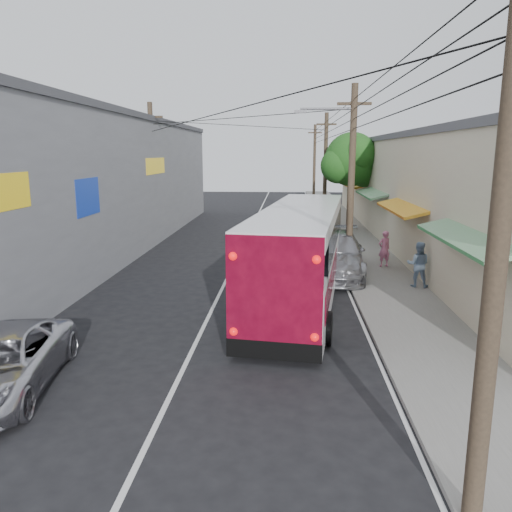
{
  "coord_description": "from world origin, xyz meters",
  "views": [
    {
      "loc": [
        2.51,
        -8.42,
        5.23
      ],
      "look_at": [
        1.39,
        9.48,
        1.51
      ],
      "focal_mm": 35.0,
      "sensor_mm": 36.0,
      "label": 1
    }
  ],
  "objects_px": {
    "coach_bus": "(301,253)",
    "pedestrian_near": "(384,249)",
    "jeepney": "(0,363)",
    "parked_suv": "(334,254)",
    "parked_car_mid": "(320,225)",
    "parked_car_far": "(313,209)",
    "pedestrian_far": "(418,264)"
  },
  "relations": [
    {
      "from": "parked_car_far",
      "to": "pedestrian_near",
      "type": "xyz_separation_m",
      "value": [
        2.36,
        -18.26,
        0.24
      ]
    },
    {
      "from": "parked_suv",
      "to": "pedestrian_near",
      "type": "distance_m",
      "value": 2.68
    },
    {
      "from": "coach_bus",
      "to": "jeepney",
      "type": "height_order",
      "value": "coach_bus"
    },
    {
      "from": "jeepney",
      "to": "pedestrian_far",
      "type": "height_order",
      "value": "pedestrian_far"
    },
    {
      "from": "parked_car_far",
      "to": "pedestrian_far",
      "type": "distance_m",
      "value": 21.96
    },
    {
      "from": "jeepney",
      "to": "parked_car_mid",
      "type": "distance_m",
      "value": 22.71
    },
    {
      "from": "parked_suv",
      "to": "parked_car_far",
      "type": "bearing_deg",
      "value": 95.22
    },
    {
      "from": "parked_car_far",
      "to": "pedestrian_near",
      "type": "height_order",
      "value": "pedestrian_near"
    },
    {
      "from": "jeepney",
      "to": "parked_suv",
      "type": "xyz_separation_m",
      "value": [
        8.37,
        11.46,
        0.25
      ]
    },
    {
      "from": "parked_suv",
      "to": "pedestrian_far",
      "type": "bearing_deg",
      "value": -31.48
    },
    {
      "from": "parked_car_far",
      "to": "jeepney",
      "type": "bearing_deg",
      "value": -109.26
    },
    {
      "from": "jeepney",
      "to": "pedestrian_near",
      "type": "bearing_deg",
      "value": 42.11
    },
    {
      "from": "parked_car_mid",
      "to": "pedestrian_far",
      "type": "height_order",
      "value": "pedestrian_far"
    },
    {
      "from": "coach_bus",
      "to": "parked_car_far",
      "type": "height_order",
      "value": "coach_bus"
    },
    {
      "from": "parked_car_mid",
      "to": "pedestrian_near",
      "type": "distance_m",
      "value": 8.73
    },
    {
      "from": "jeepney",
      "to": "parked_suv",
      "type": "bearing_deg",
      "value": 46.26
    },
    {
      "from": "coach_bus",
      "to": "pedestrian_near",
      "type": "bearing_deg",
      "value": 60.61
    },
    {
      "from": "jeepney",
      "to": "parked_car_far",
      "type": "distance_m",
      "value": 32.07
    },
    {
      "from": "coach_bus",
      "to": "parked_suv",
      "type": "relative_size",
      "value": 1.88
    },
    {
      "from": "parked_suv",
      "to": "parked_car_mid",
      "type": "relative_size",
      "value": 1.32
    },
    {
      "from": "parked_car_mid",
      "to": "parked_car_far",
      "type": "bearing_deg",
      "value": 88.11
    },
    {
      "from": "parked_car_mid",
      "to": "pedestrian_near",
      "type": "bearing_deg",
      "value": -76.22
    },
    {
      "from": "parked_suv",
      "to": "jeepney",
      "type": "bearing_deg",
      "value": -120.83
    },
    {
      "from": "jeepney",
      "to": "parked_suv",
      "type": "relative_size",
      "value": 0.76
    },
    {
      "from": "parked_suv",
      "to": "pedestrian_near",
      "type": "xyz_separation_m",
      "value": [
        2.39,
        1.23,
        0.03
      ]
    },
    {
      "from": "parked_car_mid",
      "to": "parked_suv",
      "type": "bearing_deg",
      "value": -92.06
    },
    {
      "from": "parked_car_far",
      "to": "pedestrian_far",
      "type": "height_order",
      "value": "pedestrian_far"
    },
    {
      "from": "parked_suv",
      "to": "parked_car_far",
      "type": "relative_size",
      "value": 1.49
    },
    {
      "from": "coach_bus",
      "to": "jeepney",
      "type": "bearing_deg",
      "value": -124.55
    },
    {
      "from": "parked_car_far",
      "to": "coach_bus",
      "type": "bearing_deg",
      "value": -97.94
    },
    {
      "from": "parked_suv",
      "to": "parked_car_mid",
      "type": "xyz_separation_m",
      "value": [
        0.03,
        9.63,
        -0.1
      ]
    },
    {
      "from": "coach_bus",
      "to": "pedestrian_near",
      "type": "height_order",
      "value": "coach_bus"
    }
  ]
}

